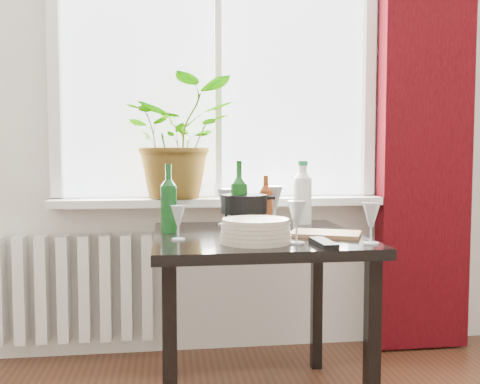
{
  "coord_description": "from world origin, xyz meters",
  "views": [
    {
      "loc": [
        -0.27,
        -0.63,
        1.07
      ],
      "look_at": [
        0.03,
        1.55,
        0.92
      ],
      "focal_mm": 40.0,
      "sensor_mm": 36.0,
      "label": 1
    }
  ],
  "objects": [
    {
      "name": "window",
      "position": [
        0.0,
        2.22,
        1.6
      ],
      "size": [
        1.72,
        0.08,
        1.62
      ],
      "color": "white",
      "rests_on": "ground"
    },
    {
      "name": "windowsill",
      "position": [
        0.0,
        2.15,
        0.82
      ],
      "size": [
        1.72,
        0.2,
        0.04
      ],
      "color": "white",
      "rests_on": "ground"
    },
    {
      "name": "curtain",
      "position": [
        1.12,
        2.12,
        1.3
      ],
      "size": [
        0.5,
        0.12,
        2.56
      ],
      "color": "#340409",
      "rests_on": "ground"
    },
    {
      "name": "radiator",
      "position": [
        -0.75,
        2.18,
        0.38
      ],
      "size": [
        0.8,
        0.1,
        0.55
      ],
      "color": "white",
      "rests_on": "ground"
    },
    {
      "name": "table",
      "position": [
        0.1,
        1.55,
        0.65
      ],
      "size": [
        0.85,
        0.85,
        0.74
      ],
      "color": "black",
      "rests_on": "ground"
    },
    {
      "name": "potted_plant",
      "position": [
        -0.21,
        2.16,
        1.15
      ],
      "size": [
        0.63,
        0.57,
        0.62
      ],
      "primitive_type": "imported",
      "rotation": [
        0.0,
        0.0,
        0.18
      ],
      "color": "#1F6B1C",
      "rests_on": "windowsill"
    },
    {
      "name": "wine_bottle_left",
      "position": [
        -0.26,
        1.65,
        0.89
      ],
      "size": [
        0.07,
        0.07,
        0.29
      ],
      "primitive_type": null,
      "rotation": [
        0.0,
        0.0,
        -0.04
      ],
      "color": "#0C4112",
      "rests_on": "table"
    },
    {
      "name": "wine_bottle_right",
      "position": [
        0.04,
        1.64,
        0.89
      ],
      "size": [
        0.07,
        0.07,
        0.31
      ],
      "primitive_type": null,
      "rotation": [
        0.0,
        0.0,
        0.05
      ],
      "color": "#0C400E",
      "rests_on": "table"
    },
    {
      "name": "bottle_amber",
      "position": [
        0.18,
        1.77,
        0.86
      ],
      "size": [
        0.06,
        0.06,
        0.24
      ],
      "primitive_type": null,
      "rotation": [
        0.0,
        0.0,
        0.04
      ],
      "color": "maroon",
      "rests_on": "table"
    },
    {
      "name": "cleaning_bottle",
      "position": [
        0.37,
        1.85,
        0.89
      ],
      "size": [
        0.09,
        0.09,
        0.31
      ],
      "primitive_type": null,
      "rotation": [
        0.0,
        0.0,
        0.08
      ],
      "color": "white",
      "rests_on": "table"
    },
    {
      "name": "wineglass_front_right",
      "position": [
        0.21,
        1.29,
        0.82
      ],
      "size": [
        0.09,
        0.09,
        0.16
      ],
      "primitive_type": null,
      "rotation": [
        0.0,
        0.0,
        0.3
      ],
      "color": "silver",
      "rests_on": "table"
    },
    {
      "name": "wineglass_far_right",
      "position": [
        0.48,
        1.24,
        0.82
      ],
      "size": [
        0.09,
        0.09,
        0.16
      ],
      "primitive_type": null,
      "rotation": [
        0.0,
        0.0,
        0.33
      ],
      "color": "silver",
      "rests_on": "table"
    },
    {
      "name": "wineglass_back_center",
      "position": [
        0.23,
        1.82,
        0.83
      ],
      "size": [
        0.08,
        0.08,
        0.19
      ],
      "primitive_type": null,
      "rotation": [
        0.0,
        0.0,
        -0.03
      ],
      "color": "#AFB8BD",
      "rests_on": "table"
    },
    {
      "name": "wineglass_back_left",
      "position": [
        -0.0,
        1.86,
        0.83
      ],
      "size": [
        0.09,
        0.09,
        0.17
      ],
      "primitive_type": null,
      "rotation": [
        0.0,
        0.0,
        0.24
      ],
      "color": "silver",
      "rests_on": "table"
    },
    {
      "name": "wineglass_front_left",
      "position": [
        -0.23,
        1.43,
        0.81
      ],
      "size": [
        0.06,
        0.06,
        0.14
      ],
      "primitive_type": null,
      "rotation": [
        0.0,
        0.0,
        -0.05
      ],
      "color": "silver",
      "rests_on": "table"
    },
    {
      "name": "plate_stack",
      "position": [
        0.06,
        1.34,
        0.78
      ],
      "size": [
        0.34,
        0.34,
        0.09
      ],
      "primitive_type": "cylinder",
      "rotation": [
        0.0,
        0.0,
        -0.28
      ],
      "color": "beige",
      "rests_on": "table"
    },
    {
      "name": "fondue_pot",
      "position": [
        0.06,
        1.66,
        0.82
      ],
      "size": [
        0.3,
        0.28,
        0.16
      ],
      "primitive_type": null,
      "rotation": [
        0.0,
        0.0,
        -0.42
      ],
      "color": "black",
      "rests_on": "table"
    },
    {
      "name": "tv_remote",
      "position": [
        0.29,
        1.23,
        0.75
      ],
      "size": [
        0.06,
        0.19,
        0.02
      ],
      "primitive_type": "cube",
      "rotation": [
        0.0,
        0.0,
        0.03
      ],
      "color": "black",
      "rests_on": "table"
    },
    {
      "name": "cutting_board",
      "position": [
        0.37,
        1.47,
        0.75
      ],
      "size": [
        0.33,
        0.28,
        0.02
      ],
      "primitive_type": "cube",
      "rotation": [
        0.0,
        0.0,
        -0.42
      ],
      "color": "#9C7046",
      "rests_on": "table"
    }
  ]
}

